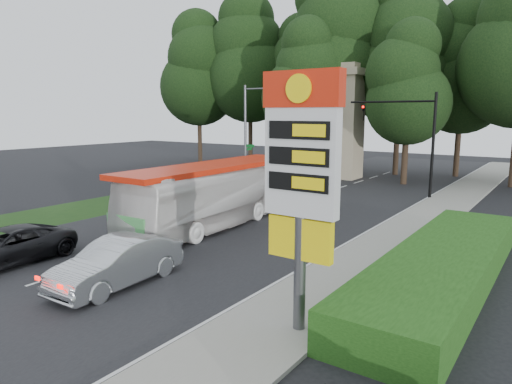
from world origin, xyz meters
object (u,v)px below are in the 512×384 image
Objects in this scene: traffic_signal_mast at (414,130)px; transit_bus at (214,195)px; gas_station_pylon at (301,168)px; suv_charcoal at (7,246)px; monument at (346,121)px; sedan_silver at (117,263)px; streetlight_signs at (248,130)px.

traffic_signal_mast reaches higher than transit_bus.
gas_station_pylon is 12.77m from suv_charcoal.
suv_charcoal is at bearing -91.77° from monument.
traffic_signal_mast is 23.14m from sedan_silver.
transit_bus is 8.70m from sedan_silver.
sedan_silver is (-6.75, -0.58, -3.65)m from gas_station_pylon.
suv_charcoal is (-5.37, -0.98, -0.10)m from sedan_silver.
suv_charcoal is at bearing -109.86° from transit_bus.
suv_charcoal is at bearing -79.30° from streetlight_signs.
streetlight_signs is (-12.67, -1.99, -0.23)m from traffic_signal_mast.
gas_station_pylon is 1.41× the size of sedan_silver.
transit_bus is (6.81, -12.34, -2.81)m from streetlight_signs.
suv_charcoal is (-0.91, -29.56, -4.40)m from monument.
monument is at bearing 58.03° from streetlight_signs.
monument reaches higher than suv_charcoal.
monument reaches higher than sedan_silver.
transit_bus is at bearing 140.69° from gas_station_pylon.
transit_bus is (1.82, -20.33, -3.48)m from monument.
transit_bus is at bearing -112.23° from traffic_signal_mast.
monument is (-7.68, 6.00, 0.43)m from traffic_signal_mast.
monument is 20.71m from transit_bus.
gas_station_pylon is at bearing -42.67° from transit_bus.
monument is at bearing 142.00° from traffic_signal_mast.
transit_bus is (-9.38, 7.68, -2.82)m from gas_station_pylon.
gas_station_pylon is 1.36× the size of suv_charcoal.
gas_station_pylon is at bearing -51.04° from streetlight_signs.
suv_charcoal is (-2.74, -9.23, -0.92)m from transit_bus.
transit_bus is at bearing -84.87° from monument.
traffic_signal_mast reaches higher than suv_charcoal.
transit_bus is at bearing 104.80° from sedan_silver.
gas_station_pylon is 0.86× the size of streetlight_signs.
sedan_silver is at bearing 8.09° from suv_charcoal.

